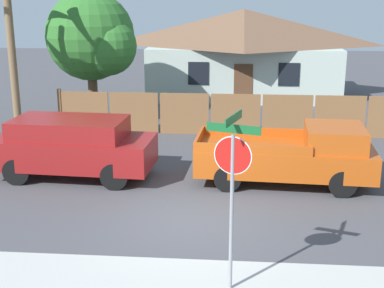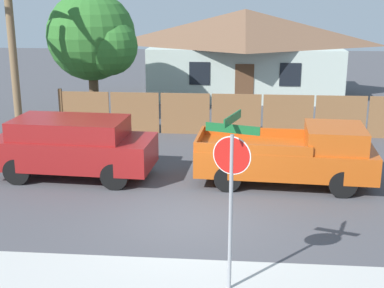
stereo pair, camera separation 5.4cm
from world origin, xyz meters
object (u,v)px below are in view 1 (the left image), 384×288
house (243,51)px  palm_tree (7,1)px  red_suv (73,146)px  oak_tree (94,39)px  orange_pickup (292,155)px  stop_sign (232,173)px

house → palm_tree: (-8.41, -9.70, 2.69)m
palm_tree → red_suv: bearing=-50.7°
oak_tree → orange_pickup: size_ratio=1.06×
red_suv → stop_sign: size_ratio=1.43×
red_suv → palm_tree: bearing=132.7°
palm_tree → red_suv: palm_tree is taller
palm_tree → stop_sign: bearing=-51.1°
palm_tree → stop_sign: (8.04, -9.95, -2.76)m
house → stop_sign: (-0.37, -19.65, -0.07)m
palm_tree → red_suv: size_ratio=1.24×
palm_tree → stop_sign: 13.08m
oak_tree → stop_sign: size_ratio=1.63×
oak_tree → red_suv: size_ratio=1.14×
oak_tree → red_suv: oak_tree is taller
palm_tree → stop_sign: palm_tree is taller
house → orange_pickup: (1.29, -13.82, -1.47)m
house → stop_sign: house is taller
orange_pickup → stop_sign: bearing=-102.5°
red_suv → stop_sign: bearing=-47.9°
oak_tree → orange_pickup: oak_tree is taller
red_suv → stop_sign: (4.68, -5.84, 1.27)m
house → orange_pickup: 13.96m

